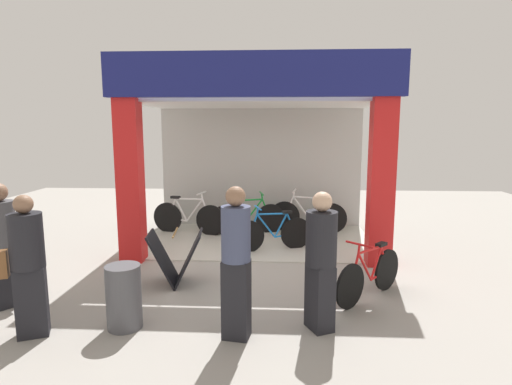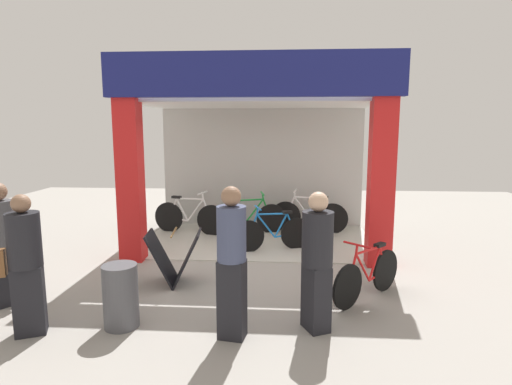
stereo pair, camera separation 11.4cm
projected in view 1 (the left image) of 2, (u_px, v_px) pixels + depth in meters
ground_plane at (254, 262)px, 7.49m from camera, size 17.53×17.53×0.00m
shop_facade at (258, 150)px, 8.62m from camera, size 4.96×3.19×3.61m
bicycle_inside_0 at (273, 233)px, 8.14m from camera, size 1.54×0.58×0.88m
bicycle_inside_1 at (189, 217)px, 9.41m from camera, size 1.72×0.55×0.97m
bicycle_inside_2 at (248, 218)px, 9.43m from camera, size 1.68×0.48×0.94m
bicycle_inside_3 at (308, 215)px, 9.59m from camera, size 1.74×0.48×0.97m
bicycle_parked_0 at (370, 275)px, 5.87m from camera, size 1.10×1.16×0.86m
sandwich_board_sign at (176, 258)px, 6.41m from camera, size 0.88×0.70×0.83m
pedestrian_0 at (4, 243)px, 5.55m from camera, size 0.56×0.63×1.68m
pedestrian_1 at (236, 261)px, 4.69m from camera, size 0.38×0.38×1.76m
pedestrian_2 at (321, 259)px, 4.90m from camera, size 0.49×0.49×1.67m
pedestrian_3 at (27, 264)px, 4.74m from camera, size 0.65×0.48×1.65m
trash_bin at (124, 297)px, 5.01m from camera, size 0.42×0.42×0.77m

